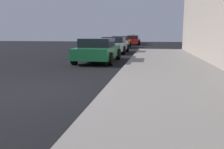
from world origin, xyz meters
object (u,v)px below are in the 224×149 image
(car_green, at_px, (98,50))
(car_white, at_px, (133,39))
(car_red, at_px, (133,40))
(car_silver, at_px, (114,45))
(car_yellow, at_px, (121,42))

(car_green, relative_size, car_white, 1.01)
(car_red, relative_size, car_white, 0.98)
(car_silver, distance_m, car_yellow, 7.21)
(car_yellow, bearing_deg, car_red, 83.45)
(car_silver, xyz_separation_m, car_white, (-0.05, 19.97, 0.00))
(car_silver, bearing_deg, car_yellow, 93.67)
(car_silver, bearing_deg, car_white, 90.14)
(car_yellow, relative_size, car_white, 1.06)
(car_yellow, height_order, car_white, car_white)
(car_green, relative_size, car_silver, 0.99)
(car_green, distance_m, car_yellow, 13.27)
(car_green, bearing_deg, car_silver, 90.73)
(car_yellow, bearing_deg, car_silver, -86.33)
(car_silver, height_order, car_white, car_white)
(car_silver, distance_m, car_red, 13.97)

